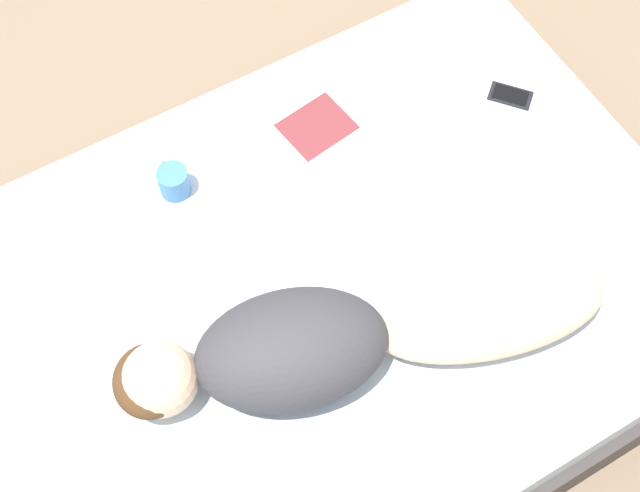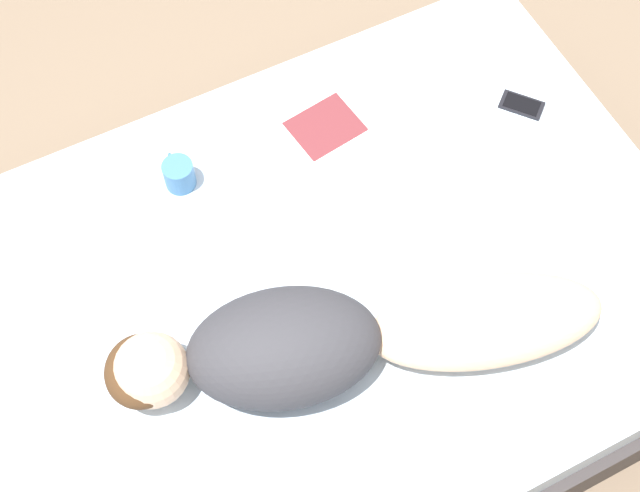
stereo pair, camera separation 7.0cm
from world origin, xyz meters
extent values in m
plane|color=#7A6651|center=(0.00, 0.00, 0.00)|extent=(12.00, 12.00, 0.00)
cube|color=#383333|center=(0.00, 0.00, 0.19)|extent=(1.60, 2.21, 0.38)
cube|color=silver|center=(0.00, 0.00, 0.47)|extent=(1.54, 2.15, 0.19)
ellipsoid|color=#DBB28E|center=(-0.34, -0.32, 0.64)|extent=(0.45, 0.70, 0.15)
ellipsoid|color=#333338|center=(-0.18, 0.21, 0.68)|extent=(0.48, 0.59, 0.23)
ellipsoid|color=#472D19|center=(-0.06, 0.57, 0.68)|extent=(0.26, 0.25, 0.11)
sphere|color=#DBB28E|center=(-0.07, 0.54, 0.67)|extent=(0.20, 0.20, 0.20)
cube|color=white|center=(0.20, -0.28, 0.57)|extent=(0.31, 0.34, 0.01)
cube|color=white|center=(0.47, -0.24, 0.57)|extent=(0.31, 0.34, 0.01)
cube|color=maroon|center=(0.47, -0.24, 0.58)|extent=(0.21, 0.23, 0.00)
cylinder|color=teal|center=(0.49, 0.24, 0.62)|extent=(0.09, 0.09, 0.09)
cylinder|color=black|center=(0.49, 0.24, 0.66)|extent=(0.08, 0.08, 0.01)
torus|color=teal|center=(0.54, 0.24, 0.62)|extent=(0.06, 0.01, 0.06)
cube|color=black|center=(0.27, -0.84, 0.57)|extent=(0.15, 0.14, 0.01)
cube|color=black|center=(0.27, -0.84, 0.58)|extent=(0.12, 0.12, 0.00)
camera|label=1|loc=(-0.95, 0.57, 2.88)|focal=50.00mm
camera|label=2|loc=(-0.98, 0.51, 2.88)|focal=50.00mm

